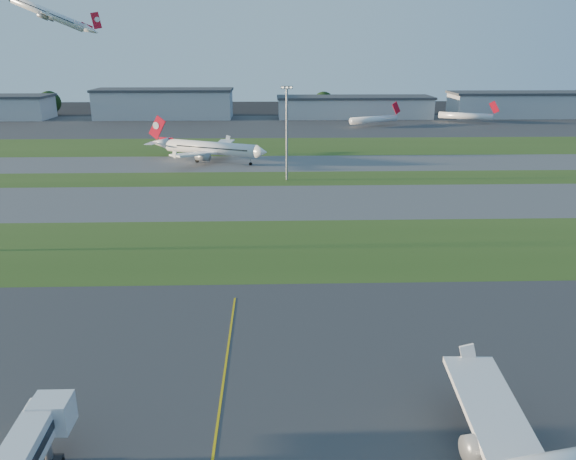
{
  "coord_description": "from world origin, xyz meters",
  "views": [
    {
      "loc": [
        10.54,
        -46.41,
        35.56
      ],
      "look_at": [
        13.26,
        41.2,
        7.0
      ],
      "focal_mm": 35.0,
      "sensor_mm": 36.0,
      "label": 1
    }
  ],
  "objects_px": {
    "light_mast_centre": "(287,127)",
    "airliner_taxiing": "(210,148)",
    "mini_jet_far": "(466,116)",
    "mini_jet_near": "(374,119)"
  },
  "relations": [
    {
      "from": "airliner_taxiing",
      "to": "light_mast_centre",
      "type": "distance_m",
      "value": 37.88
    },
    {
      "from": "mini_jet_far",
      "to": "mini_jet_near",
      "type": "bearing_deg",
      "value": -139.19
    },
    {
      "from": "mini_jet_near",
      "to": "mini_jet_far",
      "type": "xyz_separation_m",
      "value": [
        48.06,
        12.65,
        0.0
      ]
    },
    {
      "from": "light_mast_centre",
      "to": "airliner_taxiing",
      "type": "bearing_deg",
      "value": 131.3
    },
    {
      "from": "mini_jet_far",
      "to": "light_mast_centre",
      "type": "bearing_deg",
      "value": -100.55
    },
    {
      "from": "airliner_taxiing",
      "to": "mini_jet_near",
      "type": "relative_size",
      "value": 1.43
    },
    {
      "from": "airliner_taxiing",
      "to": "mini_jet_near",
      "type": "distance_m",
      "value": 108.94
    },
    {
      "from": "airliner_taxiing",
      "to": "light_mast_centre",
      "type": "relative_size",
      "value": 1.46
    },
    {
      "from": "mini_jet_far",
      "to": "light_mast_centre",
      "type": "xyz_separation_m",
      "value": [
        -92.59,
        -124.67,
        11.53
      ]
    },
    {
      "from": "airliner_taxiing",
      "to": "mini_jet_near",
      "type": "bearing_deg",
      "value": -104.18
    }
  ]
}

